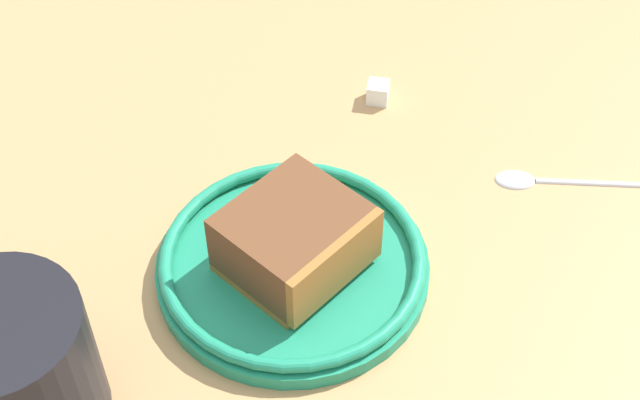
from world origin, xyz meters
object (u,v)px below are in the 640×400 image
(cake_slice, at_px, (295,241))
(sugar_cube, at_px, (378,92))
(small_plate, at_px, (293,264))
(teaspoon, at_px, (546,178))
(tea_mug, at_px, (9,369))

(cake_slice, xyz_separation_m, sugar_cube, (0.17, -0.09, -0.03))
(small_plate, height_order, teaspoon, small_plate)
(tea_mug, bearing_deg, cake_slice, -64.55)
(sugar_cube, bearing_deg, teaspoon, -135.32)
(cake_slice, distance_m, sugar_cube, 0.19)
(teaspoon, relative_size, sugar_cube, 7.77)
(tea_mug, distance_m, teaspoon, 0.39)
(tea_mug, bearing_deg, teaspoon, -68.67)
(teaspoon, bearing_deg, small_plate, 106.78)
(small_plate, relative_size, sugar_cube, 10.90)
(sugar_cube, bearing_deg, cake_slice, 152.57)
(tea_mug, bearing_deg, small_plate, -63.76)
(tea_mug, distance_m, sugar_cube, 0.36)
(small_plate, height_order, cake_slice, cake_slice)
(small_plate, xyz_separation_m, sugar_cube, (0.17, -0.09, -0.00))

